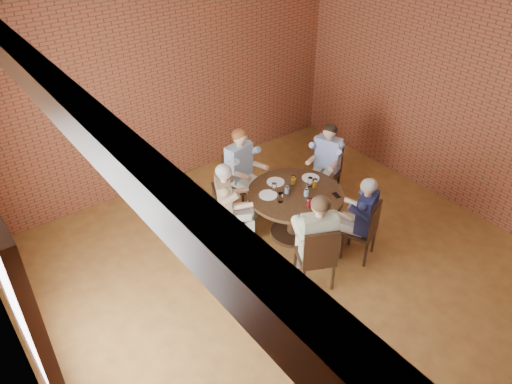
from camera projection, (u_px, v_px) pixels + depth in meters
floor at (306, 290)px, 6.55m from camera, size 7.00×7.00×0.00m
ceiling at (327, 29)px, 4.64m from camera, size 7.00×7.00×0.00m
wall_back at (165, 85)px, 7.91m from camera, size 7.00×0.00×7.00m
wall_left at (14, 315)px, 3.98m from camera, size 0.00×7.00×7.00m
wall_right at (481, 108)px, 7.21m from camera, size 0.00×7.00×7.00m
ceiling_beam at (71, 109)px, 3.49m from camera, size 0.22×6.90×0.26m
window at (11, 287)px, 4.31m from camera, size 0.10×2.16×2.36m
dining_table at (295, 205)px, 7.22m from camera, size 1.38×1.38×0.75m
chair_a at (327, 168)px, 8.12m from camera, size 0.54×0.54×0.92m
diner_a at (326, 162)px, 7.98m from camera, size 0.78×0.72×1.31m
chair_b at (238, 177)px, 7.86m from camera, size 0.52×0.52×0.96m
diner_b at (242, 170)px, 7.72m from camera, size 0.67×0.77×1.37m
chair_c at (223, 214)px, 7.09m from camera, size 0.56×0.56×0.92m
diner_c at (228, 205)px, 7.01m from camera, size 0.80×0.75×1.31m
chair_d at (317, 256)px, 6.33m from camera, size 0.61×0.61×0.97m
diner_d at (316, 240)px, 6.31m from camera, size 0.81×0.87×1.39m
chair_e at (366, 229)px, 6.82m from camera, size 0.53×0.53×0.91m
diner_e at (361, 219)px, 6.76m from camera, size 0.71×0.77×1.29m
plate_a at (311, 178)px, 7.40m from camera, size 0.26×0.26×0.01m
plate_b at (276, 182)px, 7.31m from camera, size 0.26×0.26×0.01m
plate_c at (268, 195)px, 7.04m from camera, size 0.26×0.26×0.01m
plate_d at (321, 202)px, 6.89m from camera, size 0.26×0.26×0.01m
glass_a at (310, 182)px, 7.20m from camera, size 0.07×0.07×0.14m
glass_b at (293, 180)px, 7.24m from camera, size 0.07×0.07×0.14m
glass_c at (274, 188)px, 7.08m from camera, size 0.07×0.07×0.14m
glass_d at (287, 189)px, 7.05m from camera, size 0.07×0.07×0.14m
glass_e at (281, 197)px, 6.88m from camera, size 0.07×0.07×0.14m
glass_f at (309, 203)px, 6.77m from camera, size 0.07×0.07×0.14m
glass_g at (306, 192)px, 7.00m from camera, size 0.07×0.07×0.14m
glass_h at (315, 183)px, 7.17m from camera, size 0.07×0.07×0.14m
smartphone at (336, 195)px, 7.04m from camera, size 0.10×0.15×0.01m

